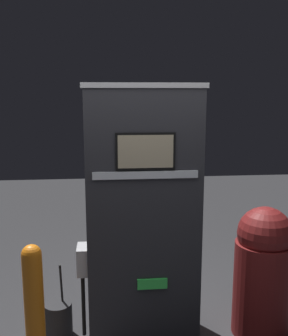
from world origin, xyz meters
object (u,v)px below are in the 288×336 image
Objects in this scene: safety_bollard at (35,315)px; trash_bin at (263,270)px; gas_pump at (142,217)px; squeegee_bucket at (59,319)px.

trash_bin is (1.90, 0.50, 0.02)m from safety_bollard.
gas_pump is at bearing 177.41° from trash_bin.
trash_bin is (1.07, -0.05, -0.52)m from gas_pump.
gas_pump is at bearing -6.08° from squeegee_bucket.
safety_bollard is 1.97m from trash_bin.
gas_pump is 1.13m from safety_bollard.
squeegee_bucket is (0.08, 0.63, -0.43)m from safety_bollard.
squeegee_bucket is at bearing 173.92° from gas_pump.
safety_bollard is at bearing -146.67° from gas_pump.
gas_pump is 1.22m from squeegee_bucket.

